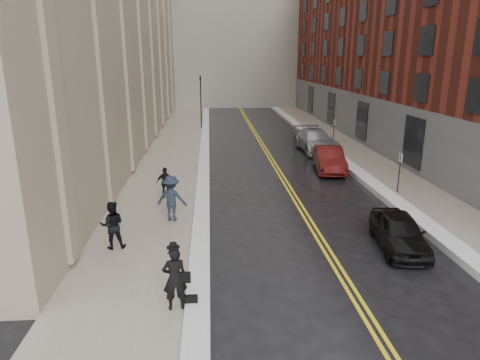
{
  "coord_description": "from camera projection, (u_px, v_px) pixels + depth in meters",
  "views": [
    {
      "loc": [
        -1.75,
        -12.54,
        6.92
      ],
      "look_at": [
        -0.45,
        5.86,
        1.6
      ],
      "focal_mm": 32.0,
      "sensor_mm": 36.0,
      "label": 1
    }
  ],
  "objects": [
    {
      "name": "car_silver_near",
      "position": [
        315.0,
        141.0,
        32.37
      ],
      "size": [
        2.53,
        5.74,
        1.64
      ],
      "primitive_type": "imported",
      "rotation": [
        0.0,
        0.0,
        0.04
      ],
      "color": "#97989E",
      "rests_on": "ground"
    },
    {
      "name": "traffic_signal",
      "position": [
        201.0,
        98.0,
        41.78
      ],
      "size": [
        0.18,
        0.15,
        5.2
      ],
      "color": "black",
      "rests_on": "ground"
    },
    {
      "name": "parking_sign_far",
      "position": [
        334.0,
        131.0,
        33.39
      ],
      "size": [
        0.06,
        0.35,
        2.23
      ],
      "color": "black",
      "rests_on": "ground"
    },
    {
      "name": "sidewalk_right",
      "position": [
        364.0,
        158.0,
        29.98
      ],
      "size": [
        3.0,
        64.0,
        0.15
      ],
      "primitive_type": "cube",
      "color": "gray",
      "rests_on": "ground"
    },
    {
      "name": "sidewalk_left",
      "position": [
        170.0,
        162.0,
        29.07
      ],
      "size": [
        4.0,
        64.0,
        0.15
      ],
      "primitive_type": "cube",
      "color": "gray",
      "rests_on": "ground"
    },
    {
      "name": "snow_ridge_left",
      "position": [
        204.0,
        160.0,
        29.21
      ],
      "size": [
        0.7,
        60.8,
        0.26
      ],
      "primitive_type": "cube",
      "color": "white",
      "rests_on": "ground"
    },
    {
      "name": "car_black",
      "position": [
        399.0,
        232.0,
        15.91
      ],
      "size": [
        2.06,
        4.07,
        1.33
      ],
      "primitive_type": "imported",
      "rotation": [
        0.0,
        0.0,
        -0.13
      ],
      "color": "black",
      "rests_on": "ground"
    },
    {
      "name": "pedestrian_b",
      "position": [
        172.0,
        198.0,
        18.17
      ],
      "size": [
        1.41,
        0.99,
        1.98
      ],
      "primitive_type": "imported",
      "rotation": [
        0.0,
        0.0,
        2.93
      ],
      "color": "#1C2533",
      "rests_on": "sidewalk_left"
    },
    {
      "name": "lane_stripe_a",
      "position": [
        270.0,
        161.0,
        29.55
      ],
      "size": [
        0.12,
        64.0,
        0.01
      ],
      "primitive_type": "cube",
      "color": "gold",
      "rests_on": "ground"
    },
    {
      "name": "parking_sign_near",
      "position": [
        400.0,
        170.0,
        21.88
      ],
      "size": [
        0.06,
        0.35,
        2.23
      ],
      "color": "black",
      "rests_on": "ground"
    },
    {
      "name": "pedestrian_main",
      "position": [
        175.0,
        278.0,
        11.71
      ],
      "size": [
        0.75,
        0.56,
        1.86
      ],
      "primitive_type": "imported",
      "rotation": [
        0.0,
        0.0,
        3.33
      ],
      "color": "black",
      "rests_on": "sidewalk_left"
    },
    {
      "name": "car_maroon",
      "position": [
        329.0,
        159.0,
        26.72
      ],
      "size": [
        2.14,
        4.77,
        1.52
      ],
      "primitive_type": "imported",
      "rotation": [
        0.0,
        0.0,
        -0.12
      ],
      "color": "#490E0D",
      "rests_on": "ground"
    },
    {
      "name": "pedestrian_c",
      "position": [
        166.0,
        183.0,
        21.14
      ],
      "size": [
        0.93,
        0.41,
        1.56
      ],
      "primitive_type": "imported",
      "rotation": [
        0.0,
        0.0,
        3.11
      ],
      "color": "black",
      "rests_on": "sidewalk_left"
    },
    {
      "name": "pedestrian_a",
      "position": [
        112.0,
        225.0,
        15.52
      ],
      "size": [
        0.96,
        0.8,
        1.79
      ],
      "primitive_type": "imported",
      "rotation": [
        0.0,
        0.0,
        3.29
      ],
      "color": "black",
      "rests_on": "sidewalk_left"
    },
    {
      "name": "snow_ridge_right",
      "position": [
        338.0,
        158.0,
        29.84
      ],
      "size": [
        0.85,
        60.8,
        0.3
      ],
      "primitive_type": "cube",
      "color": "white",
      "rests_on": "ground"
    },
    {
      "name": "lane_stripe_b",
      "position": [
        274.0,
        161.0,
        29.57
      ],
      "size": [
        0.12,
        64.0,
        0.01
      ],
      "primitive_type": "cube",
      "color": "gold",
      "rests_on": "ground"
    },
    {
      "name": "ground",
      "position": [
        266.0,
        276.0,
        14.06
      ],
      "size": [
        160.0,
        160.0,
        0.0
      ],
      "primitive_type": "plane",
      "color": "black",
      "rests_on": "ground"
    },
    {
      "name": "building_right",
      "position": [
        445.0,
        30.0,
        34.79
      ],
      "size": [
        14.0,
        50.0,
        18.0
      ],
      "primitive_type": "cube",
      "color": "maroon",
      "rests_on": "ground"
    },
    {
      "name": "car_silver_far",
      "position": [
        317.0,
        140.0,
        33.1
      ],
      "size": [
        2.87,
        5.24,
        1.39
      ],
      "primitive_type": "imported",
      "rotation": [
        0.0,
        0.0,
        0.11
      ],
      "color": "#9FA0A7",
      "rests_on": "ground"
    }
  ]
}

